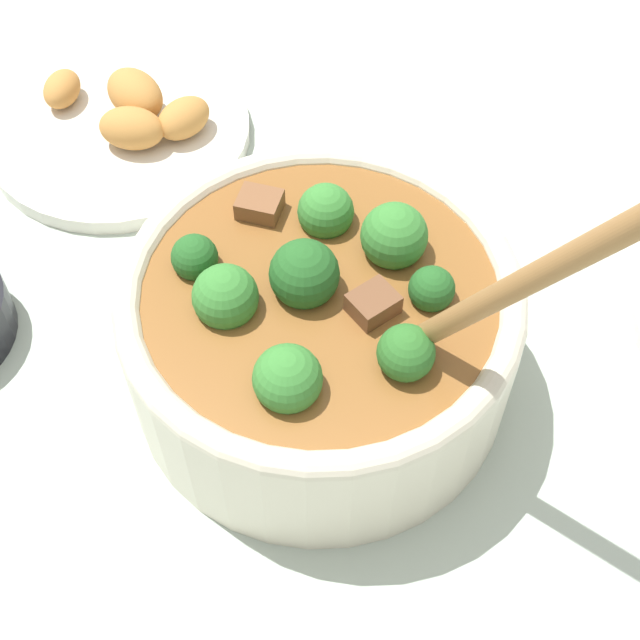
# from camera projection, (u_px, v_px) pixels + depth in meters

# --- Properties ---
(ground_plane) EXTENTS (4.00, 4.00, 0.00)m
(ground_plane) POSITION_uv_depth(u_px,v_px,m) (320.00, 375.00, 0.55)
(ground_plane) COLOR #ADBCAD
(stew_bowl) EXTENTS (0.26, 0.22, 0.24)m
(stew_bowl) POSITION_uv_depth(u_px,v_px,m) (321.00, 325.00, 0.50)
(stew_bowl) COLOR beige
(stew_bowl) RESTS_ON ground_plane
(food_plate) EXTENTS (0.19, 0.19, 0.04)m
(food_plate) POSITION_uv_depth(u_px,v_px,m) (124.00, 126.00, 0.66)
(food_plate) COLOR silver
(food_plate) RESTS_ON ground_plane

